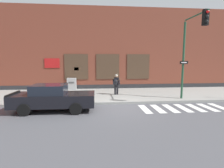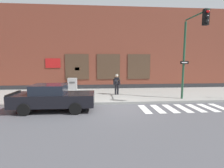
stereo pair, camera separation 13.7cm
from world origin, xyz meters
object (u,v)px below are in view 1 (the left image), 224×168
Objects in this scene: red_car at (53,98)px; utility_box at (72,84)px; busker at (116,83)px; traffic_light at (191,44)px.

red_car is 6.67m from utility_box.
busker reaches higher than utility_box.
busker reaches higher than red_car.
red_car is 2.80× the size of busker.
traffic_light reaches higher than busker.
utility_box is (0.18, 6.66, -0.06)m from red_car.
traffic_light is (4.57, -2.83, 2.87)m from busker.
traffic_light is 10.74m from utility_box.
busker is (4.10, 3.78, 0.33)m from red_car.
red_car is at bearing -91.55° from utility_box.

